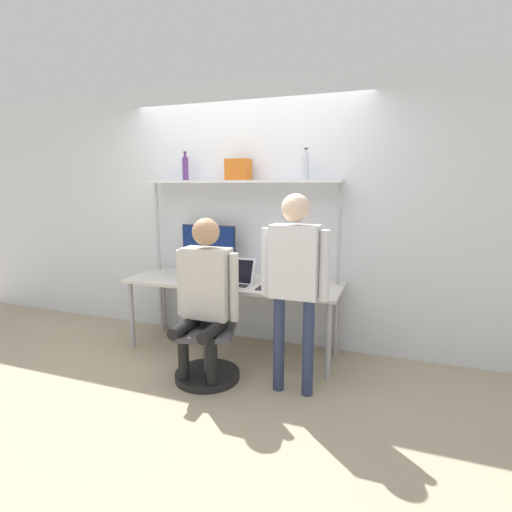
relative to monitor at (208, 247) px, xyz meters
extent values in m
plane|color=tan|center=(0.37, -0.58, -1.02)|extent=(12.00, 12.00, 0.00)
cube|color=silver|center=(0.37, 0.19, 0.33)|extent=(8.00, 0.06, 2.70)
cube|color=beige|center=(0.37, -0.20, -0.31)|extent=(2.13, 0.72, 0.03)
cylinder|color=#A5A5AA|center=(-0.64, -0.50, -0.67)|extent=(0.05, 0.05, 0.69)
cylinder|color=#A5A5AA|center=(1.37, -0.50, -0.67)|extent=(0.05, 0.05, 0.69)
cylinder|color=#A5A5AA|center=(-0.64, 0.10, -0.67)|extent=(0.05, 0.05, 0.69)
cylinder|color=#A5A5AA|center=(1.37, 0.10, -0.67)|extent=(0.05, 0.05, 0.69)
cube|color=white|center=(0.37, 0.01, 0.67)|extent=(2.03, 0.28, 0.02)
cylinder|color=#B2B2B7|center=(-0.63, 0.01, -0.16)|extent=(0.04, 0.04, 1.70)
cylinder|color=#B2B2B7|center=(1.36, 0.01, -0.16)|extent=(0.04, 0.04, 1.70)
cylinder|color=#333338|center=(0.00, 0.00, -0.29)|extent=(0.20, 0.20, 0.01)
cylinder|color=#333338|center=(0.00, 0.00, -0.22)|extent=(0.06, 0.06, 0.12)
cube|color=#333338|center=(0.00, 0.00, 0.03)|extent=(0.61, 0.01, 0.40)
cube|color=navy|center=(0.00, 0.00, 0.03)|extent=(0.59, 0.02, 0.38)
cube|color=silver|center=(0.47, -0.37, -0.29)|extent=(0.31, 0.25, 0.01)
cube|color=black|center=(0.47, -0.39, -0.28)|extent=(0.26, 0.14, 0.00)
cube|color=silver|center=(0.47, -0.29, -0.17)|extent=(0.31, 0.10, 0.24)
cube|color=black|center=(0.47, -0.30, -0.17)|extent=(0.27, 0.09, 0.21)
cube|color=black|center=(0.73, -0.39, -0.29)|extent=(0.07, 0.15, 0.01)
cube|color=black|center=(0.73, -0.39, -0.28)|extent=(0.06, 0.13, 0.00)
cylinder|color=black|center=(0.40, -0.85, -0.99)|extent=(0.56, 0.56, 0.06)
cylinder|color=#4C4C51|center=(0.40, -0.85, -0.78)|extent=(0.06, 0.06, 0.35)
cube|color=#3F3F44|center=(0.40, -0.85, -0.59)|extent=(0.57, 0.57, 0.05)
cube|color=#3F3F44|center=(0.34, -0.65, -0.34)|extent=(0.41, 0.15, 0.45)
cylinder|color=black|center=(0.26, -1.02, -0.79)|extent=(0.09, 0.09, 0.46)
cylinder|color=black|center=(0.53, -1.02, -0.79)|extent=(0.09, 0.09, 0.46)
cylinder|color=black|center=(0.26, -0.99, -0.52)|extent=(0.10, 0.38, 0.10)
cylinder|color=black|center=(0.53, -0.99, -0.52)|extent=(0.10, 0.38, 0.10)
cube|color=beige|center=(0.40, -0.82, -0.17)|extent=(0.40, 0.20, 0.60)
cylinder|color=beige|center=(0.15, -0.82, -0.19)|extent=(0.08, 0.08, 0.57)
cylinder|color=beige|center=(0.64, -0.82, -0.19)|extent=(0.08, 0.08, 0.57)
sphere|color=tan|center=(0.40, -0.82, 0.26)|extent=(0.23, 0.23, 0.23)
cylinder|color=#2D3856|center=(1.03, -0.82, -0.62)|extent=(0.09, 0.09, 0.80)
cylinder|color=#2D3856|center=(1.27, -0.82, -0.62)|extent=(0.09, 0.09, 0.80)
cube|color=silver|center=(1.15, -0.82, 0.06)|extent=(0.37, 0.20, 0.56)
cylinder|color=silver|center=(0.92, -0.82, 0.05)|extent=(0.08, 0.08, 0.54)
cylinder|color=silver|center=(1.38, -0.82, 0.05)|extent=(0.08, 0.08, 0.54)
sphere|color=beige|center=(1.15, -0.82, 0.47)|extent=(0.22, 0.22, 0.22)
cylinder|color=#593372|center=(-0.25, 0.01, 0.81)|extent=(0.06, 0.06, 0.24)
cylinder|color=#593372|center=(-0.25, 0.01, 0.95)|extent=(0.03, 0.03, 0.04)
cylinder|color=black|center=(-0.25, 0.01, 0.98)|extent=(0.03, 0.03, 0.01)
cylinder|color=silver|center=(1.03, 0.01, 0.80)|extent=(0.06, 0.06, 0.24)
cylinder|color=silver|center=(1.03, 0.01, 0.94)|extent=(0.03, 0.03, 0.04)
cylinder|color=black|center=(1.03, 0.01, 0.97)|extent=(0.03, 0.03, 0.01)
cube|color=#D1661E|center=(0.34, 0.01, 0.79)|extent=(0.22, 0.19, 0.21)
camera|label=1|loc=(1.90, -3.74, 0.64)|focal=28.00mm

